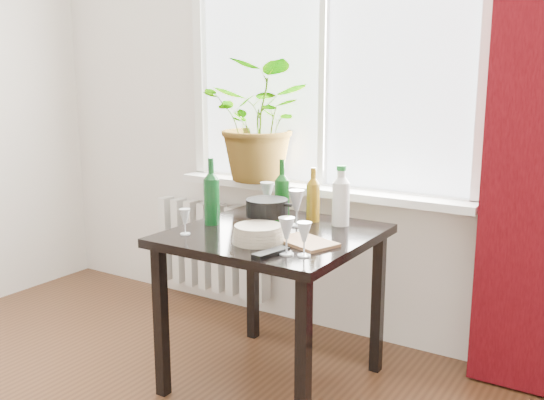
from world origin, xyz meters
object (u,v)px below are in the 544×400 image
Objects in this scene: bottle_amber at (313,194)px; wineglass_far_right at (304,239)px; potted_plant at (263,121)px; cleaning_bottle at (341,195)px; wine_bottle_right at (282,191)px; plate_stack at (258,234)px; wineglass_back_center at (296,208)px; table at (274,251)px; wineglass_front_right at (287,236)px; wineglass_back_left at (267,198)px; radiator at (212,247)px; fondue_pot at (267,215)px; wine_bottle_left at (211,191)px; wineglass_front_left at (185,222)px; tv_remote at (271,253)px; cutting_board at (306,242)px.

wineglass_far_right is (0.25, -0.53, -0.06)m from bottle_amber.
potted_plant is 0.78m from cleaning_bottle.
wine_bottle_right reaches higher than plate_stack.
wineglass_back_center is at bearing -42.77° from potted_plant.
table is 3.82× the size of plate_stack.
wineglass_front_right is 0.90× the size of wineglass_back_left.
fondue_pot reaches higher than radiator.
wineglass_front_right is 0.46m from wineglass_back_center.
wineglass_front_right is 0.07m from wineglass_far_right.
wineglass_front_right reaches higher than wineglass_far_right.
radiator is 2.51× the size of wine_bottle_left.
wineglass_back_left is (-0.26, -0.01, -0.05)m from bottle_amber.
wine_bottle_right reaches higher than radiator.
wineglass_back_left is 1.45× the size of wineglass_front_left.
wineglass_back_center is at bearing 49.73° from wineglass_front_left.
table is 0.42m from wineglass_front_left.
bottle_amber is 0.15m from cleaning_bottle.
fondue_pot is (-0.33, 0.25, 0.00)m from wineglass_far_right.
tv_remote is at bearing -42.42° from radiator.
tv_remote is (-0.05, -0.04, -0.07)m from wineglass_front_right.
wineglass_front_left is 0.55m from cutting_board.
wine_bottle_right is 0.17m from wineglass_back_left.
wineglass_back_left is at bearing 127.90° from table.
wineglass_front_left is (0.02, -0.22, -0.10)m from wine_bottle_left.
cleaning_bottle is at bearing 36.88° from wineglass_back_center.
wine_bottle_left is 2.70× the size of wineglass_front_left.
wine_bottle_right reaches higher than wineglass_front_right.
wineglass_front_left is (0.14, -0.84, -0.38)m from potted_plant.
wineglass_front_right is 0.22m from plate_stack.
fondue_pot is (-0.23, -0.27, -0.07)m from cleaning_bottle.
wineglass_front_right is at bearing -64.66° from wineglass_back_center.
potted_plant is at bearing 99.51° from wineglass_front_left.
cleaning_bottle is at bearing 93.29° from wineglass_front_right.
bottle_amber is at bearing 113.58° from tv_remote.
cleaning_bottle is at bearing 18.85° from wine_bottle_right.
wine_bottle_left is at bearing -172.30° from table.
wineglass_front_left is at bearing -124.09° from bottle_amber.
potted_plant is 3.08× the size of fondue_pot.
fondue_pot is at bearing 42.56° from wineglass_front_left.
wine_bottle_right is 2.18× the size of wineglass_far_right.
cleaning_bottle is (0.15, -0.00, 0.01)m from bottle_amber.
cutting_board reaches higher than table.
cleaning_bottle is (0.27, 0.09, -0.01)m from wine_bottle_right.
tv_remote is at bearing -55.08° from potted_plant.
radiator is 1.05m from wine_bottle_right.
bottle_amber reaches higher than table.
wineglass_front_right is (0.03, -0.54, -0.07)m from cleaning_bottle.
wine_bottle_right is (0.38, -0.41, -0.29)m from potted_plant.
cutting_board is (0.03, 0.22, -0.00)m from tv_remote.
wine_bottle_left reaches higher than cleaning_bottle.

